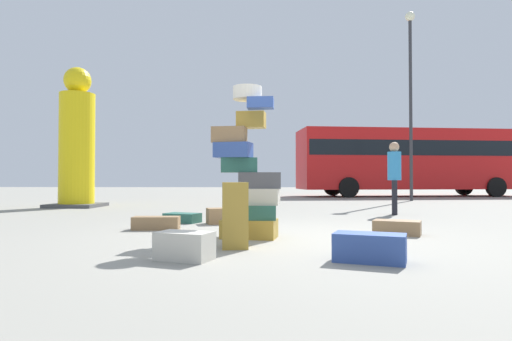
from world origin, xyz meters
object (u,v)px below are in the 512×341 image
at_px(yellow_dummy_statue, 77,145).
at_px(suitcase_brown_right_side, 156,223).
at_px(suitcase_tan_foreground_far, 235,215).
at_px(person_bearded_onlooker, 394,171).
at_px(suitcase_tower, 248,179).
at_px(suitcase_cream_left_side, 184,246).
at_px(suitcase_teal_upright_blue, 182,218).
at_px(parked_bus, 411,158).
at_px(lamp_post, 410,80).
at_px(suitcase_brown_white_trunk, 221,216).
at_px(suitcase_navy_foreground_near, 370,248).
at_px(suitcase_brown_behind_tower, 397,228).

bearing_deg(yellow_dummy_statue, suitcase_brown_right_side, -54.50).
height_order(suitcase_tan_foreground_far, person_bearded_onlooker, person_bearded_onlooker).
xyz_separation_m(suitcase_tower, suitcase_cream_left_side, (-0.52, -1.64, -0.66)).
relative_size(suitcase_tan_foreground_far, person_bearded_onlooker, 0.46).
bearing_deg(suitcase_teal_upright_blue, suitcase_tan_foreground_far, -46.75).
relative_size(suitcase_tan_foreground_far, parked_bus, 0.07).
height_order(suitcase_teal_upright_blue, lamp_post, lamp_post).
distance_m(suitcase_brown_white_trunk, suitcase_teal_upright_blue, 0.76).
relative_size(suitcase_cream_left_side, suitcase_teal_upright_blue, 0.87).
xyz_separation_m(suitcase_brown_right_side, lamp_post, (7.00, 9.66, 4.48)).
relative_size(suitcase_tower, person_bearded_onlooker, 1.25).
bearing_deg(suitcase_navy_foreground_near, suitcase_brown_right_side, 156.60).
bearing_deg(person_bearded_onlooker, suitcase_navy_foreground_near, -2.61).
relative_size(suitcase_brown_behind_tower, lamp_post, 0.09).
relative_size(suitcase_cream_left_side, person_bearded_onlooker, 0.33).
bearing_deg(suitcase_cream_left_side, lamp_post, 81.96).
relative_size(suitcase_brown_white_trunk, suitcase_teal_upright_blue, 0.82).
height_order(suitcase_brown_white_trunk, person_bearded_onlooker, person_bearded_onlooker).
relative_size(suitcase_navy_foreground_near, suitcase_brown_right_side, 0.92).
bearing_deg(yellow_dummy_statue, suitcase_tan_foreground_far, -53.57).
height_order(suitcase_tower, yellow_dummy_statue, yellow_dummy_statue).
xyz_separation_m(suitcase_tower, yellow_dummy_statue, (-5.37, 6.26, 1.01)).
height_order(suitcase_brown_right_side, lamp_post, lamp_post).
distance_m(suitcase_tan_foreground_far, yellow_dummy_statue, 8.98).
xyz_separation_m(suitcase_brown_white_trunk, suitcase_tan_foreground_far, (0.49, -2.66, 0.24)).
bearing_deg(suitcase_brown_behind_tower, suitcase_tower, -147.76).
bearing_deg(lamp_post, suitcase_navy_foreground_near, -109.12).
bearing_deg(suitcase_cream_left_side, person_bearded_onlooker, 75.69).
bearing_deg(suitcase_brown_right_side, suitcase_cream_left_side, -72.99).
relative_size(suitcase_tower, suitcase_brown_right_side, 2.85).
distance_m(suitcase_tower, suitcase_cream_left_side, 1.84).
distance_m(suitcase_tower, suitcase_tan_foreground_far, 0.97).
bearing_deg(suitcase_brown_white_trunk, suitcase_tan_foreground_far, -97.97).
distance_m(suitcase_tower, suitcase_brown_behind_tower, 2.25).
distance_m(suitcase_navy_foreground_near, yellow_dummy_statue, 10.48).
bearing_deg(suitcase_navy_foreground_near, person_bearded_onlooker, 91.34).
height_order(suitcase_brown_right_side, parked_bus, parked_bus).
bearing_deg(suitcase_tower, suitcase_cream_left_side, -107.53).
bearing_deg(suitcase_navy_foreground_near, lamp_post, 89.86).
distance_m(suitcase_teal_upright_blue, suitcase_brown_behind_tower, 3.78).
distance_m(suitcase_tower, suitcase_navy_foreground_near, 2.20).
relative_size(suitcase_cream_left_side, yellow_dummy_statue, 0.13).
bearing_deg(suitcase_brown_right_side, suitcase_teal_upright_blue, 76.56).
xyz_separation_m(suitcase_navy_foreground_near, suitcase_brown_white_trunk, (-1.86, 3.46, 0.00)).
bearing_deg(parked_bus, suitcase_tan_foreground_far, -122.23).
bearing_deg(suitcase_navy_foreground_near, suitcase_tan_foreground_far, 168.49).
xyz_separation_m(suitcase_brown_right_side, suitcase_brown_white_trunk, (0.91, 0.94, 0.04)).
relative_size(parked_bus, lamp_post, 1.53).
height_order(suitcase_navy_foreground_near, suitcase_cream_left_side, suitcase_cream_left_side).
relative_size(suitcase_tower, suitcase_cream_left_side, 3.82).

